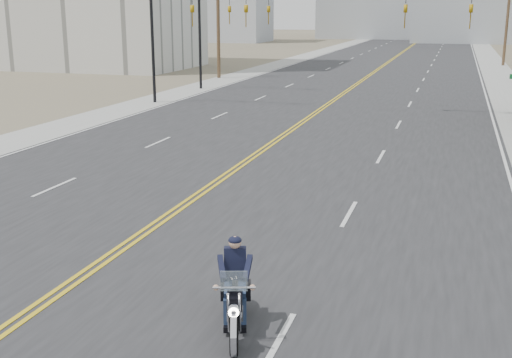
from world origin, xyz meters
The scene contains 11 objects.
road centered at (0.00, 70.00, 0.01)m, with size 20.00×200.00×0.01m, color #303033.
sidewalk_left centered at (-11.50, 70.00, 0.01)m, with size 3.00×200.00×0.01m, color #A5A5A0.
sidewalk_right centered at (11.50, 70.00, 0.01)m, with size 3.00×200.00×0.01m, color #A5A5A0.
traffic_mast_left centered at (-8.98, 32.00, 4.94)m, with size 7.10×0.26×7.00m.
traffic_mast_right centered at (8.98, 32.00, 4.94)m, with size 7.10×0.26×7.00m.
traffic_mast_far centered at (-9.31, 40.00, 4.87)m, with size 6.10×0.26×7.00m.
utility_pole_e centered at (12.50, 70.00, 5.73)m, with size 2.20×0.30×11.00m.
utility_pole_left centered at (-12.50, 48.00, 5.48)m, with size 2.20×0.30×10.50m.
haze_bldg_b centered at (8.00, 125.00, 7.00)m, with size 18.00×14.00×14.00m, color #ADB2B7.
haze_bldg_f centered at (-50.00, 130.00, 8.00)m, with size 12.00×12.00×16.00m, color #ADB2B7.
motorcyclist centered at (4.12, 4.31, 0.88)m, with size 0.97×2.26×1.77m, color black, non-canonical shape.
Camera 1 is at (7.71, -5.95, 5.79)m, focal length 45.00 mm.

